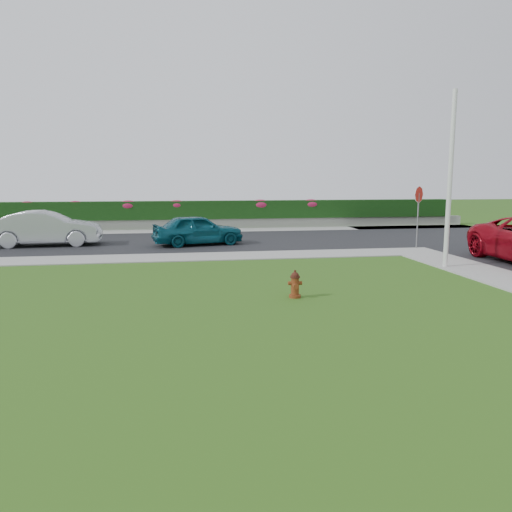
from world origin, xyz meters
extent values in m
plane|color=black|center=(0.00, 0.00, 0.00)|extent=(120.00, 120.00, 0.00)
cube|color=black|center=(-5.00, 14.00, 0.02)|extent=(26.00, 8.00, 0.04)
cube|color=gray|center=(-6.00, 9.00, 0.02)|extent=(24.00, 2.00, 0.04)
cube|color=gray|center=(7.00, 9.00, 0.02)|extent=(2.00, 2.00, 0.04)
cube|color=gray|center=(-1.00, 19.00, 0.02)|extent=(34.00, 2.00, 0.04)
cube|color=gray|center=(-1.00, 20.50, 0.30)|extent=(34.00, 0.40, 0.60)
cube|color=black|center=(-1.00, 20.60, 1.15)|extent=(32.00, 0.90, 1.10)
cylinder|color=#521D0C|center=(0.15, 1.87, 0.04)|extent=(0.30, 0.30, 0.07)
cylinder|color=#521D0C|center=(0.15, 1.87, 0.30)|extent=(0.21, 0.21, 0.47)
cylinder|color=black|center=(0.15, 1.87, 0.54)|extent=(0.25, 0.25, 0.04)
sphere|color=black|center=(0.15, 1.87, 0.56)|extent=(0.21, 0.21, 0.21)
cylinder|color=black|center=(0.15, 1.87, 0.68)|extent=(0.06, 0.06, 0.06)
cylinder|color=#521D0C|center=(0.02, 1.88, 0.38)|extent=(0.10, 0.11, 0.10)
cylinder|color=#521D0C|center=(0.29, 1.86, 0.38)|extent=(0.10, 0.11, 0.10)
cylinder|color=#521D0C|center=(0.14, 1.74, 0.32)|extent=(0.14, 0.12, 0.13)
imported|color=#0B4A59|center=(-1.81, 12.48, 0.73)|extent=(4.33, 2.48, 1.39)
imported|color=#A8AAB0|center=(-8.56, 13.29, 0.83)|extent=(4.86, 1.94, 1.57)
cylinder|color=silver|center=(6.31, 5.33, 2.97)|extent=(0.16, 0.16, 5.93)
cylinder|color=slate|center=(7.56, 9.89, 1.21)|extent=(0.06, 0.06, 2.42)
cylinder|color=red|center=(7.56, 9.89, 2.36)|extent=(0.59, 0.43, 0.70)
cylinder|color=white|center=(7.56, 9.89, 2.36)|extent=(0.62, 0.44, 0.75)
ellipsoid|color=#BC204D|center=(-11.27, 20.50, 1.50)|extent=(1.02, 0.66, 0.51)
ellipsoid|color=#BC204D|center=(-8.60, 20.50, 1.49)|extent=(1.05, 0.68, 0.53)
ellipsoid|color=#BC204D|center=(-5.58, 20.50, 1.45)|extent=(1.25, 0.80, 0.62)
ellipsoid|color=#BC204D|center=(-2.70, 20.50, 1.46)|extent=(1.19, 0.77, 0.60)
ellipsoid|color=#BC204D|center=(2.46, 20.50, 1.44)|extent=(1.29, 0.83, 0.64)
ellipsoid|color=#BC204D|center=(5.72, 20.50, 1.45)|extent=(1.26, 0.81, 0.63)
camera|label=1|loc=(-2.85, -10.30, 3.00)|focal=35.00mm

